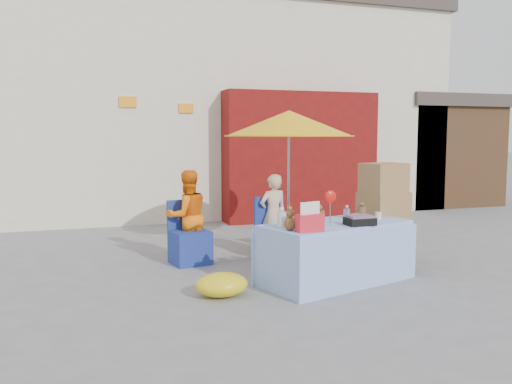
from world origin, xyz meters
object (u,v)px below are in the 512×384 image
object	(u,v)px
chair_left	(190,245)
vendor_orange	(188,216)
chair_right	(276,239)
vendor_beige	(273,215)
umbrella	(289,124)
market_table	(336,251)
box_stack	(383,219)

from	to	relation	value
chair_left	vendor_orange	bearing A→B (deg)	78.73
chair_right	vendor_beige	size ratio (longest dim) A/B	0.72
vendor_orange	chair_right	bearing A→B (deg)	163.75
umbrella	chair_left	bearing A→B (deg)	-169.62
chair_right	vendor_orange	distance (m)	1.31
vendor_orange	umbrella	xyz separation A→B (m)	(1.55, 0.15, 1.26)
vendor_beige	umbrella	world-z (taller)	umbrella
vendor_orange	umbrella	distance (m)	2.00
vendor_orange	vendor_beige	distance (m)	1.25
vendor_beige	chair_left	bearing A→B (deg)	-3.97
chair_left	chair_right	size ratio (longest dim) A/B	1.00
vendor_beige	vendor_orange	bearing A→B (deg)	-10.10
chair_right	market_table	bearing A→B (deg)	-92.63
chair_right	umbrella	xyz separation A→B (m)	(0.30, 0.28, 1.64)
vendor_orange	umbrella	bearing A→B (deg)	175.43
vendor_beige	umbrella	distance (m)	1.35
umbrella	vendor_orange	bearing A→B (deg)	-174.47
chair_left	vendor_orange	size ratio (longest dim) A/B	0.68
chair_right	box_stack	bearing A→B (deg)	-50.98
vendor_orange	vendor_beige	xyz separation A→B (m)	(1.25, 0.00, -0.04)
vendor_orange	vendor_beige	bearing A→B (deg)	169.90
vendor_orange	chair_left	bearing A→B (deg)	78.73
umbrella	box_stack	world-z (taller)	umbrella
market_table	vendor_orange	distance (m)	2.16
market_table	vendor_beige	world-z (taller)	vendor_beige
market_table	vendor_orange	size ratio (longest dim) A/B	1.60
market_table	vendor_beige	distance (m)	1.62
vendor_beige	umbrella	bearing A→B (deg)	-163.53
umbrella	chair_right	bearing A→B (deg)	-136.79
market_table	box_stack	size ratio (longest dim) A/B	1.47
vendor_orange	vendor_beige	size ratio (longest dim) A/B	1.07
market_table	chair_left	bearing A→B (deg)	117.91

